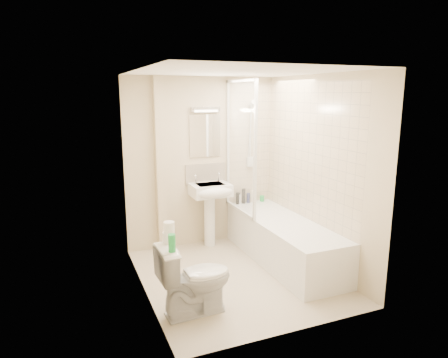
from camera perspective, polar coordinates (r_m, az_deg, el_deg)
name	(u,v)px	position (r m, az deg, el deg)	size (l,w,h in m)	color
floor	(237,276)	(4.98, 1.84, -13.69)	(2.50, 2.50, 0.00)	beige
wall_back	(202,162)	(5.73, -3.19, 2.38)	(2.20, 0.02, 2.40)	beige
wall_left	(142,188)	(4.26, -11.68, -1.24)	(0.02, 2.50, 2.40)	beige
wall_right	(318,172)	(5.13, 13.23, 0.92)	(0.02, 2.50, 2.40)	beige
ceiling	(238,72)	(4.49, 2.05, 15.09)	(2.20, 2.50, 0.02)	white
tile_back	(250,144)	(5.97, 3.67, 4.96)	(0.70, 0.01, 1.75)	beige
tile_right	(309,152)	(5.24, 11.98, 3.73)	(0.01, 2.10, 1.75)	beige
pipe_boxing	(160,166)	(5.50, -9.10, 1.85)	(0.12, 0.12, 2.40)	beige
splashback	(205,174)	(5.76, -2.67, 0.74)	(0.60, 0.01, 0.30)	beige
mirror	(205,136)	(5.68, -2.72, 6.18)	(0.46, 0.01, 0.60)	white
strip_light	(205,109)	(5.63, -2.68, 9.91)	(0.42, 0.07, 0.07)	silver
bathtub	(283,240)	(5.35, 8.41, -8.57)	(0.70, 2.10, 0.55)	white
shower_screen	(240,148)	(5.42, 2.36, 4.51)	(0.04, 0.92, 1.80)	white
shower_fixture	(251,137)	(5.91, 3.86, 6.07)	(0.10, 0.16, 0.99)	silver
pedestal_sink	(211,197)	(5.62, -1.86, -2.62)	(0.54, 0.49, 1.05)	white
bottle_black_a	(238,198)	(5.96, 2.00, -2.78)	(0.06, 0.06, 0.17)	black
bottle_white_a	(239,199)	(5.97, 2.17, -2.88)	(0.06, 0.06, 0.14)	white
bottle_black_b	(244,196)	(5.99, 2.81, -2.45)	(0.05, 0.05, 0.22)	black
bottle_blue	(248,198)	(6.03, 3.47, -2.72)	(0.05, 0.05, 0.15)	#121951
bottle_cream	(252,196)	(6.05, 4.04, -2.49)	(0.06, 0.06, 0.19)	beige
bottle_green	(262,198)	(6.14, 5.45, -2.78)	(0.07, 0.07, 0.09)	green
toilet	(195,278)	(4.09, -4.18, -13.95)	(0.75, 0.45, 0.74)	white
toilet_roll_lower	(169,237)	(3.96, -7.93, -8.25)	(0.11, 0.11, 0.10)	white
toilet_roll_upper	(169,227)	(3.91, -7.86, -6.84)	(0.10, 0.10, 0.11)	white
green_bottle	(172,243)	(3.72, -7.46, -9.06)	(0.07, 0.07, 0.17)	green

